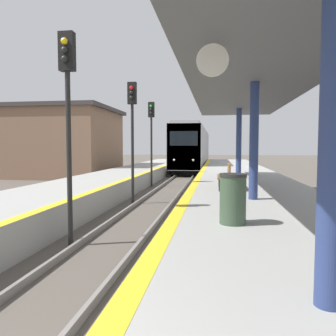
% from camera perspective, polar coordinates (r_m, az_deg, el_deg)
% --- Properties ---
extents(train, '(2.71, 23.83, 4.52)m').
position_cam_1_polar(train, '(37.25, 4.54, 3.50)').
color(train, black).
rests_on(train, ground).
extents(signal_near, '(0.36, 0.31, 5.07)m').
position_cam_1_polar(signal_near, '(8.23, -17.07, 11.33)').
color(signal_near, black).
rests_on(signal_near, ground).
extents(signal_mid, '(0.36, 0.31, 5.07)m').
position_cam_1_polar(signal_mid, '(13.84, -6.25, 8.28)').
color(signal_mid, black).
rests_on(signal_mid, ground).
extents(signal_far, '(0.36, 0.31, 5.07)m').
position_cam_1_polar(signal_far, '(19.74, -2.92, 6.91)').
color(signal_far, black).
rests_on(signal_far, ground).
extents(station_canopy, '(3.81, 19.34, 3.55)m').
position_cam_1_polar(station_canopy, '(9.89, 14.90, 14.42)').
color(station_canopy, navy).
rests_on(station_canopy, platform_right).
extents(trash_bin, '(0.54, 0.54, 0.99)m').
position_cam_1_polar(trash_bin, '(6.56, 11.23, -5.26)').
color(trash_bin, '#384C38').
rests_on(trash_bin, platform_right).
extents(bench, '(0.44, 1.52, 0.92)m').
position_cam_1_polar(bench, '(11.90, 9.98, -1.34)').
color(bench, brown).
rests_on(bench, platform_right).
extents(station_building, '(13.07, 8.25, 5.60)m').
position_cam_1_polar(station_building, '(29.67, -21.70, 4.22)').
color(station_building, brown).
rests_on(station_building, ground).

